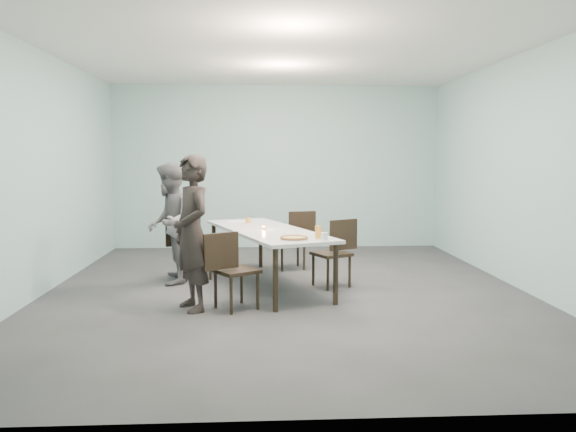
{
  "coord_description": "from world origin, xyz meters",
  "views": [
    {
      "loc": [
        -0.35,
        -6.94,
        1.68
      ],
      "look_at": [
        0.0,
        -0.44,
        1.0
      ],
      "focal_mm": 35.0,
      "sensor_mm": 36.0,
      "label": 1
    }
  ],
  "objects": [
    {
      "name": "ground",
      "position": [
        0.0,
        0.0,
        0.0
      ],
      "size": [
        7.0,
        7.0,
        0.0
      ],
      "primitive_type": "plane",
      "color": "#333335",
      "rests_on": "ground"
    },
    {
      "name": "room_shell",
      "position": [
        0.0,
        0.0,
        2.03
      ],
      "size": [
        6.02,
        7.02,
        3.01
      ],
      "color": "#9AC2C2",
      "rests_on": "ground"
    },
    {
      "name": "table",
      "position": [
        -0.24,
        0.32,
        0.69
      ],
      "size": [
        1.74,
        2.75,
        0.75
      ],
      "rotation": [
        0.0,
        0.0,
        0.35
      ],
      "color": "white",
      "rests_on": "ground"
    },
    {
      "name": "chair_near_left",
      "position": [
        -0.66,
        -0.84,
        0.5
      ],
      "size": [
        0.64,
        0.58,
        0.87
      ],
      "rotation": [
        0.0,
        0.0,
        0.58
      ],
      "color": "black",
      "rests_on": "ground"
    },
    {
      "name": "chair_far_left",
      "position": [
        -1.31,
        0.79,
        0.5
      ],
      "size": [
        0.65,
        0.54,
        0.87
      ],
      "rotation": [
        0.0,
        0.0,
        0.36
      ],
      "color": "black",
      "rests_on": "ground"
    },
    {
      "name": "chair_near_right",
      "position": [
        0.67,
        0.26,
        0.5
      ],
      "size": [
        0.65,
        0.57,
        0.87
      ],
      "rotation": [
        0.0,
        0.0,
        3.62
      ],
      "color": "black",
      "rests_on": "ground"
    },
    {
      "name": "chair_far_right",
      "position": [
        0.21,
        1.44,
        0.5
      ],
      "size": [
        0.64,
        0.5,
        0.87
      ],
      "rotation": [
        0.0,
        0.0,
        3.35
      ],
      "color": "black",
      "rests_on": "ground"
    },
    {
      "name": "diner_near",
      "position": [
        -1.07,
        -0.81,
        0.86
      ],
      "size": [
        0.65,
        0.74,
        1.71
      ],
      "primitive_type": "imported",
      "rotation": [
        0.0,
        0.0,
        -1.09
      ],
      "color": "black",
      "rests_on": "ground"
    },
    {
      "name": "diner_far",
      "position": [
        -1.52,
        0.54,
        0.81
      ],
      "size": [
        0.65,
        0.81,
        1.62
      ],
      "primitive_type": "imported",
      "rotation": [
        0.0,
        0.0,
        -1.52
      ],
      "color": "slate",
      "rests_on": "ground"
    },
    {
      "name": "pizza",
      "position": [
        0.06,
        -0.66,
        0.77
      ],
      "size": [
        0.34,
        0.34,
        0.04
      ],
      "color": "white",
      "rests_on": "table"
    },
    {
      "name": "side_plate",
      "position": [
        0.04,
        -0.13,
        0.76
      ],
      "size": [
        0.18,
        0.18,
        0.01
      ],
      "primitive_type": "cylinder",
      "color": "white",
      "rests_on": "table"
    },
    {
      "name": "beer_glass",
      "position": [
        0.34,
        -0.59,
        0.82
      ],
      "size": [
        0.08,
        0.08,
        0.15
      ],
      "primitive_type": "cylinder",
      "color": "orange",
      "rests_on": "table"
    },
    {
      "name": "water_tumbler",
      "position": [
        0.4,
        -0.72,
        0.8
      ],
      "size": [
        0.08,
        0.08,
        0.09
      ],
      "primitive_type": "cylinder",
      "color": "silver",
      "rests_on": "table"
    },
    {
      "name": "tealight",
      "position": [
        -0.28,
        0.24,
        0.77
      ],
      "size": [
        0.06,
        0.06,
        0.05
      ],
      "color": "silver",
      "rests_on": "table"
    },
    {
      "name": "amber_tumbler",
      "position": [
        -0.5,
        1.02,
        0.79
      ],
      "size": [
        0.07,
        0.07,
        0.08
      ],
      "primitive_type": "cylinder",
      "color": "orange",
      "rests_on": "table"
    },
    {
      "name": "menu",
      "position": [
        -0.64,
        1.18,
        0.75
      ],
      "size": [
        0.36,
        0.31,
        0.01
      ],
      "primitive_type": "cube",
      "rotation": [
        0.0,
        0.0,
        0.35
      ],
      "color": "silver",
      "rests_on": "table"
    }
  ]
}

